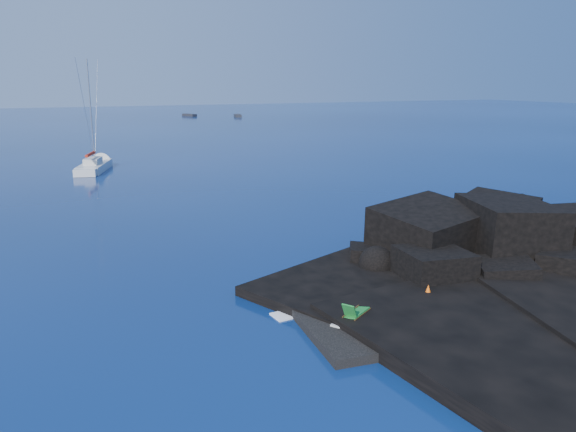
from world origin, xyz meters
The scene contains 11 objects.
ground centered at (0.00, 0.00, 0.00)m, with size 400.00×400.00×0.00m, color #04143C.
headland centered at (13.00, 3.00, 0.00)m, with size 24.00×24.00×3.60m, color black, non-canonical shape.
beach centered at (4.50, 0.50, 0.00)m, with size 8.50×6.00×0.70m, color black.
surf_foam centered at (5.00, 5.00, 0.00)m, with size 10.00×8.00×0.06m, color white, non-canonical shape.
sailboat centered at (-2.76, 45.86, 0.00)m, with size 2.34×11.15×11.69m, color silver, non-canonical shape.
deck_chair centered at (2.31, 0.50, 0.84)m, with size 1.43×0.63×0.99m, color #197129, non-canonical shape.
towel centered at (2.26, 0.59, 0.38)m, with size 2.13×1.01×0.06m, color silver.
sunbather centered at (2.26, 0.59, 0.52)m, with size 1.77×0.43×0.24m, color #B0725C, non-canonical shape.
marker_cone centered at (6.28, 1.19, 0.65)m, with size 0.40×0.40×0.60m, color #FF610D.
distant_boat_a centered at (30.40, 132.49, 0.00)m, with size 1.46×4.69×0.63m, color black.
distant_boat_b centered at (41.22, 124.46, 0.00)m, with size 1.58×5.07×0.68m, color #232328.
Camera 1 is at (-8.53, -16.87, 9.46)m, focal length 35.00 mm.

